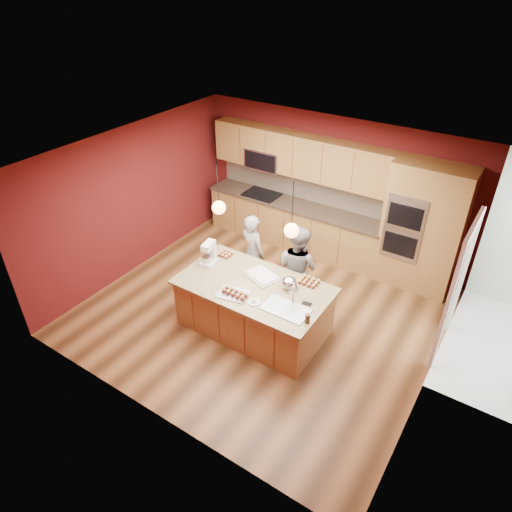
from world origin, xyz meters
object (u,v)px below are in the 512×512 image
Objects in this scene: island at (255,307)px; person_left at (253,253)px; stand_mixer at (209,255)px; mixing_bowl at (289,283)px; person_right at (298,268)px.

island is 1.59× the size of person_left.
stand_mixer is at bearing 84.28° from person_left.
person_right is at bearing 107.38° from mixing_bowl.
person_right is at bearing 74.20° from island.
stand_mixer is 1.69× the size of mixing_bowl.
stand_mixer is at bearing 174.75° from island.
person_right reaches higher than person_left.
person_left is 0.97× the size of person_right.
person_right is at bearing 24.58° from stand_mixer.
person_left is 0.92m from stand_mixer.
person_left is 6.17× the size of mixing_bowl.
mixing_bowl is at bearing 162.81° from person_left.
stand_mixer reaches higher than island.
stand_mixer is at bearing 47.19° from person_right.
person_left reaches higher than mixing_bowl.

